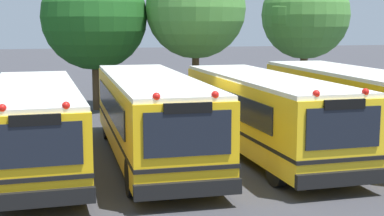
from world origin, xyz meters
TOP-DOWN VIEW (x-y plane):
  - ground_plane at (0.00, 0.00)m, footprint 160.00×160.00m
  - school_bus_0 at (-5.43, -0.04)m, footprint 2.63×10.01m
  - school_bus_1 at (-1.92, 0.12)m, footprint 2.76×10.62m
  - school_bus_2 at (1.77, -0.15)m, footprint 2.57×10.25m
  - school_bus_3 at (5.29, 0.17)m, footprint 2.72×10.58m
  - tree_1 at (-2.72, 10.77)m, footprint 5.16×5.16m
  - tree_2 at (2.25, 9.57)m, footprint 4.92×4.92m
  - tree_3 at (8.57, 11.14)m, footprint 4.80×4.80m

SIDE VIEW (x-z plane):
  - ground_plane at x=0.00m, z-range 0.00..0.00m
  - school_bus_0 at x=-5.43m, z-range 0.07..2.67m
  - school_bus_2 at x=1.77m, z-range 0.07..2.78m
  - school_bus_1 at x=-1.92m, z-range 0.07..2.82m
  - school_bus_3 at x=5.29m, z-range 0.07..2.86m
  - tree_1 at x=-2.72m, z-range 1.10..8.25m
  - tree_3 at x=8.57m, z-range 1.14..8.26m
  - tree_2 at x=2.25m, z-range 1.36..8.82m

